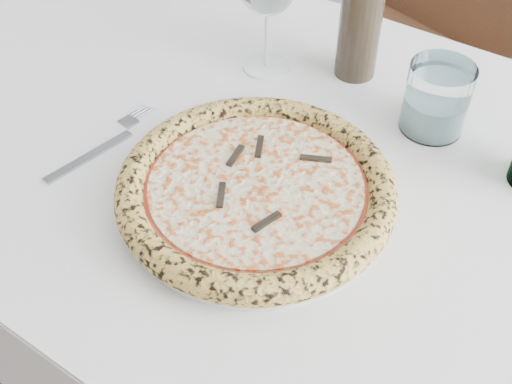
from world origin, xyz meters
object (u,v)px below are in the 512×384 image
Objects in this scene: dining_table at (290,207)px; chair_far at (433,30)px; plate at (256,198)px; tumbler at (436,102)px; pizza at (256,188)px; wine_bottle at (362,9)px.

chair_far reaches higher than dining_table.
plate is 0.29m from tumbler.
pizza is (-0.00, 0.00, 0.02)m from plate.
chair_far is at bearing 91.76° from pizza.
tumbler is at bearing 47.64° from dining_table.
tumbler is at bearing -25.45° from wine_bottle.
chair_far reaches higher than tumbler.
dining_table is at bearing -87.87° from wine_bottle.
chair_far reaches higher than pizza.
wine_bottle reaches higher than pizza.
pizza reaches higher than plate.
tumbler is (0.17, -0.63, 0.27)m from chair_far.
plate is at bearing -32.01° from pizza.
wine_bottle reaches higher than chair_far.
wine_bottle is (-0.01, 0.22, 0.21)m from dining_table.
plate is at bearing -118.77° from tumbler.
dining_table is at bearing 90.00° from pizza.
chair_far is at bearing 91.76° from plate.
tumbler is (0.14, 0.25, 0.02)m from pizza.
pizza is 3.45× the size of tumbler.
chair_far is at bearing 104.63° from tumbler.
chair_far is 2.73× the size of pizza.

